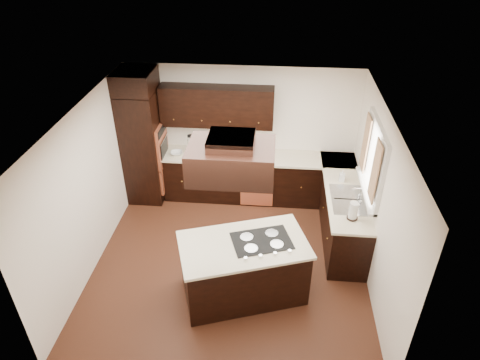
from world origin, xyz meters
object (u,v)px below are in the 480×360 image
at_px(range_hood, 231,161).
at_px(spice_rack, 211,149).
at_px(island, 243,270).
at_px(oven_column, 144,147).

xyz_separation_m(range_hood, spice_rack, (-0.62, 2.27, -1.10)).
xyz_separation_m(island, spice_rack, (-0.79, 2.36, 0.62)).
xyz_separation_m(oven_column, island, (2.04, -2.34, -0.62)).
distance_m(island, range_hood, 1.73).
relative_size(island, spice_rack, 4.98).
bearing_deg(oven_column, spice_rack, 0.74).
bearing_deg(range_hood, oven_column, 129.74).
bearing_deg(island, oven_column, 112.40).
relative_size(oven_column, island, 1.27).
height_order(range_hood, spice_rack, range_hood).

